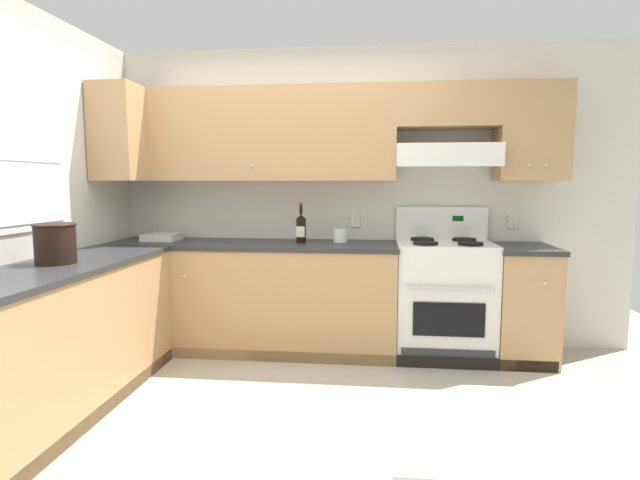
{
  "coord_description": "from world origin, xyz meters",
  "views": [
    {
      "loc": [
        0.67,
        -2.8,
        1.4
      ],
      "look_at": [
        0.28,
        0.7,
        1.0
      ],
      "focal_mm": 28.12,
      "sensor_mm": 36.0,
      "label": 1
    }
  ],
  "objects": [
    {
      "name": "wall_back",
      "position": [
        0.39,
        1.53,
        1.48
      ],
      "size": [
        4.68,
        0.57,
        2.55
      ],
      "color": "silver",
      "rests_on": "ground_plane"
    },
    {
      "name": "stove",
      "position": [
        1.23,
        1.25,
        0.48
      ],
      "size": [
        0.76,
        0.62,
        1.2
      ],
      "color": "white",
      "rests_on": "ground_plane"
    },
    {
      "name": "wine_bottle",
      "position": [
        0.06,
        1.27,
        1.04
      ],
      "size": [
        0.08,
        0.08,
        0.33
      ],
      "color": "black",
      "rests_on": "counter_back_run"
    },
    {
      "name": "bowl",
      "position": [
        -1.16,
        1.32,
        0.93
      ],
      "size": [
        0.28,
        0.27,
        0.06
      ],
      "color": "beige",
      "rests_on": "counter_back_run"
    },
    {
      "name": "counter_left_run",
      "position": [
        -1.24,
        -0.0,
        0.45
      ],
      "size": [
        0.63,
        1.91,
        0.91
      ],
      "color": "tan",
      "rests_on": "ground_plane"
    },
    {
      "name": "bucket",
      "position": [
        -1.27,
        0.04,
        1.04
      ],
      "size": [
        0.25,
        0.25,
        0.25
      ],
      "color": "black",
      "rests_on": "counter_left_run"
    },
    {
      "name": "wall_left",
      "position": [
        -1.59,
        0.23,
        1.34
      ],
      "size": [
        0.47,
        4.0,
        2.55
      ],
      "color": "silver",
      "rests_on": "ground_plane"
    },
    {
      "name": "counter_back_run",
      "position": [
        -0.0,
        1.24,
        0.45
      ],
      "size": [
        3.6,
        0.65,
        0.91
      ],
      "color": "tan",
      "rests_on": "ground_plane"
    },
    {
      "name": "ground_plane",
      "position": [
        0.0,
        0.0,
        0.0
      ],
      "size": [
        7.04,
        7.04,
        0.0
      ],
      "primitive_type": "plane",
      "color": "#B2AA99"
    },
    {
      "name": "paper_towel_roll",
      "position": [
        0.38,
        1.36,
        0.96
      ],
      "size": [
        0.12,
        0.12,
        0.11
      ],
      "color": "white",
      "rests_on": "counter_back_run"
    }
  ]
}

